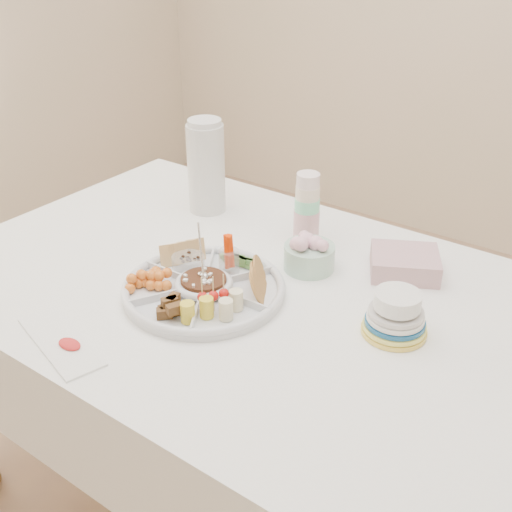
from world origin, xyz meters
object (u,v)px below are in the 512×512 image
Objects in this scene: thermos at (206,165)px; plate_stack at (396,315)px; dining_table at (242,400)px; party_tray at (204,286)px.

thermos is 2.00× the size of plate_stack.
dining_table is at bearing -175.71° from plate_stack.
thermos is at bearing 140.17° from dining_table.
plate_stack reaches higher than party_tray.
party_tray is (-0.04, -0.09, 0.40)m from dining_table.
dining_table is at bearing 69.51° from party_tray.
plate_stack is at bearing -18.85° from thermos.
thermos is (-0.30, 0.37, 0.12)m from party_tray.
dining_table is 10.68× the size of plate_stack.
dining_table is 0.68m from thermos.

